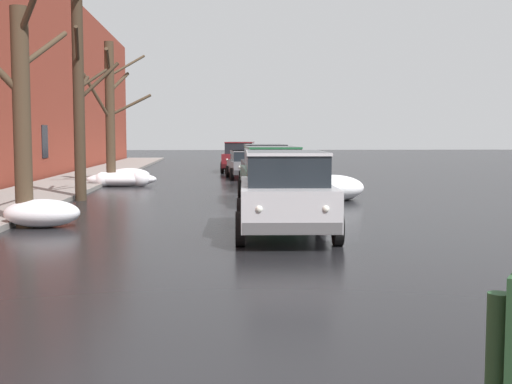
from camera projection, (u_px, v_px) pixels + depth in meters
The scene contains 15 objects.
left_sidewalk_slab at pixel (24, 198), 22.12m from camera, with size 3.28×80.00×0.15m, color gray.
snow_bank_near_corner_left at pixel (42, 213), 15.52m from camera, with size 1.77×1.09×0.66m.
snow_bank_along_left_kerb at pixel (288, 171), 32.90m from camera, with size 1.99×1.14×0.86m.
snow_bank_mid_block_left at pixel (122, 179), 28.23m from camera, with size 2.99×0.99×0.67m.
snow_bank_near_corner_right at pixel (333, 188), 21.98m from camera, with size 2.16×1.40×0.86m.
snow_bank_along_right_kerb at pixel (129, 175), 31.08m from camera, with size 1.94×1.35×0.65m.
bare_tree_second_along_sidewalk at pixel (22, 108), 15.30m from camera, with size 2.19×3.27×5.95m.
bare_tree_mid_block at pixel (80, 82), 21.68m from camera, with size 1.46×3.31×8.00m.
bare_tree_far_down_block at pixel (111, 109), 28.24m from camera, with size 2.65×3.44×6.17m.
suv_silver_approaching_near_lane at pixel (285, 190), 14.25m from camera, with size 2.25×4.68×1.82m.
suv_green_parked_kerbside_close at pixel (271, 173), 20.99m from camera, with size 2.04×4.37×1.82m.
suv_black_parked_kerbside_mid at pixel (264, 165), 26.63m from camera, with size 2.03×4.80×1.82m.
sedan_grey_parked_far_down_block at pixel (246, 164), 33.50m from camera, with size 2.08×4.24×1.42m.
suv_maroon_queued_behind_truck at pixel (240, 156), 39.56m from camera, with size 2.40×4.75×1.82m.
sedan_red_at_far_intersection at pixel (244, 156), 46.91m from camera, with size 2.24×4.11×1.42m.
Camera 1 is at (0.38, -4.47, 2.14)m, focal length 46.18 mm.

